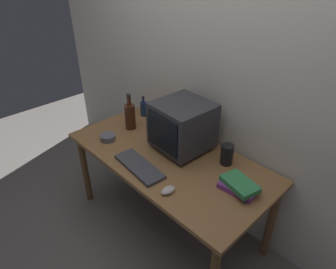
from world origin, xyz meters
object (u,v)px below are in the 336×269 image
object	(u,v)px
keyboard	(139,166)
bottle_tall	(130,115)
computer_mouse	(168,190)
bottle_short	(144,108)
metal_canister	(227,154)
crt_monitor	(182,126)
cd_spindle	(108,137)
book_stack	(239,186)

from	to	relation	value
keyboard	bottle_tall	xyz separation A→B (m)	(-0.48, 0.30, 0.11)
computer_mouse	bottle_short	bearing A→B (deg)	153.61
metal_canister	crt_monitor	bearing A→B (deg)	-166.51
bottle_short	metal_canister	world-z (taller)	bottle_short
bottle_tall	cd_spindle	xyz separation A→B (m)	(0.03, -0.25, -0.10)
computer_mouse	book_stack	distance (m)	0.45
computer_mouse	metal_canister	size ratio (longest dim) A/B	0.67
keyboard	book_stack	size ratio (longest dim) A/B	1.62
bottle_short	metal_canister	bearing A→B (deg)	-2.59
crt_monitor	bottle_tall	world-z (taller)	crt_monitor
keyboard	bottle_tall	world-z (taller)	bottle_tall
keyboard	metal_canister	bearing A→B (deg)	56.50
bottle_tall	book_stack	size ratio (longest dim) A/B	1.23
crt_monitor	bottle_short	world-z (taller)	crt_monitor
crt_monitor	bottle_tall	size ratio (longest dim) A/B	1.27
cd_spindle	metal_canister	distance (m)	0.94
crt_monitor	keyboard	distance (m)	0.44
bottle_short	cd_spindle	size ratio (longest dim) A/B	1.63
crt_monitor	computer_mouse	distance (m)	0.54
computer_mouse	book_stack	bearing A→B (deg)	54.33
bottle_short	cd_spindle	xyz separation A→B (m)	(0.13, -0.48, -0.05)
keyboard	bottle_short	distance (m)	0.78
keyboard	metal_canister	xyz separation A→B (m)	(0.38, 0.48, 0.06)
crt_monitor	bottle_short	bearing A→B (deg)	168.06
computer_mouse	bottle_tall	xyz separation A→B (m)	(-0.80, 0.32, 0.10)
keyboard	bottle_tall	size ratio (longest dim) A/B	1.31
bottle_tall	bottle_short	world-z (taller)	bottle_tall
keyboard	book_stack	world-z (taller)	book_stack
cd_spindle	crt_monitor	bearing A→B (deg)	35.77
bottle_tall	metal_canister	world-z (taller)	bottle_tall
keyboard	bottle_short	xyz separation A→B (m)	(-0.58, 0.52, 0.06)
computer_mouse	bottle_tall	size ratio (longest dim) A/B	0.31
cd_spindle	computer_mouse	bearing A→B (deg)	-5.52
book_stack	metal_canister	distance (m)	0.29
crt_monitor	cd_spindle	bearing A→B (deg)	-144.23
bottle_short	crt_monitor	bearing A→B (deg)	-11.94
bottle_tall	metal_canister	bearing A→B (deg)	12.03
computer_mouse	cd_spindle	size ratio (longest dim) A/B	0.83
bottle_short	metal_canister	distance (m)	0.96
computer_mouse	metal_canister	xyz separation A→B (m)	(0.07, 0.51, 0.06)
keyboard	bottle_tall	distance (m)	0.57
book_stack	metal_canister	size ratio (longest dim) A/B	1.73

